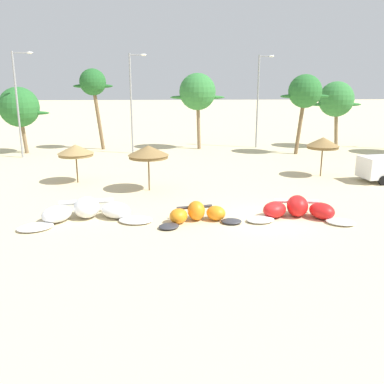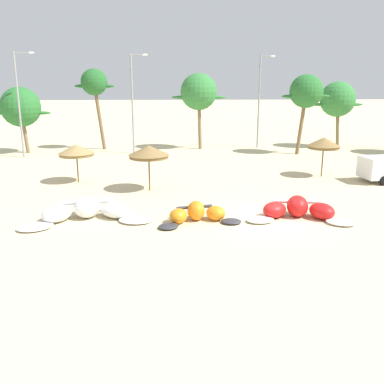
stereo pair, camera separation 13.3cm
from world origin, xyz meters
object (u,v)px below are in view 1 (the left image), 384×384
at_px(palm_leftmost, 19,107).
at_px(palm_center_right, 336,100).
at_px(beach_umbrella_near_van, 76,150).
at_px(beach_umbrella_near_palms, 323,143).
at_px(palm_left, 93,84).
at_px(palm_left_of_gap, 198,92).
at_px(palm_center_left, 305,92).
at_px(lamppost_west_center, 132,99).
at_px(kite_left, 197,214).
at_px(lamppost_west, 19,100).
at_px(kite_left_of_center, 298,210).
at_px(beach_umbrella_middle, 148,152).
at_px(kite_far_left, 87,212).
at_px(lamppost_east_center, 259,97).

bearing_deg(palm_leftmost, palm_center_right, 3.57).
bearing_deg(beach_umbrella_near_van, palm_leftmost, 121.72).
xyz_separation_m(beach_umbrella_near_palms, palm_left, (-19.22, 13.94, 4.17)).
distance_m(beach_umbrella_near_van, palm_left_of_gap, 17.91).
bearing_deg(palm_center_left, lamppost_west_center, 175.53).
distance_m(beach_umbrella_near_van, palm_left, 15.64).
relative_size(kite_left, lamppost_west, 0.47).
xyz_separation_m(beach_umbrella_near_palms, palm_center_left, (1.51, 9.92, 3.42)).
height_order(palm_leftmost, palm_left_of_gap, palm_left_of_gap).
bearing_deg(lamppost_west_center, palm_leftmost, 176.66).
relative_size(beach_umbrella_near_palms, lamppost_west_center, 0.31).
bearing_deg(palm_center_left, lamppost_west, -178.99).
distance_m(kite_left_of_center, beach_umbrella_near_palms, 11.10).
xyz_separation_m(beach_umbrella_near_van, palm_center_right, (24.36, 14.91, 2.75)).
relative_size(kite_left, palm_center_left, 0.59).
distance_m(kite_left, beach_umbrella_middle, 7.50).
height_order(palm_left, lamppost_west, lamppost_west).
height_order(kite_far_left, kite_left, kite_far_left).
distance_m(kite_left_of_center, palm_left, 28.55).
relative_size(beach_umbrella_near_palms, palm_leftmost, 0.46).
xyz_separation_m(kite_far_left, kite_left_of_center, (11.29, -0.38, 0.02)).
relative_size(lamppost_west_center, lamppost_east_center, 0.99).
xyz_separation_m(palm_left, lamppost_east_center, (17.20, 0.31, -1.41)).
bearing_deg(palm_left, beach_umbrella_near_palms, -35.96).
relative_size(kite_left, lamppost_west_center, 0.47).
distance_m(palm_left_of_gap, palm_center_left, 10.73).
relative_size(palm_center_left, lamppost_west_center, 0.80).
distance_m(beach_umbrella_near_van, palm_leftmost, 15.32).
bearing_deg(lamppost_east_center, kite_left, -108.41).
height_order(palm_leftmost, palm_left, palm_left).
xyz_separation_m(kite_left, lamppost_west, (-15.16, 19.61, 4.98)).
distance_m(palm_left_of_gap, lamppost_west_center, 6.96).
bearing_deg(palm_leftmost, kite_left_of_center, -45.33).
distance_m(beach_umbrella_near_van, beach_umbrella_near_palms, 18.20).
distance_m(beach_umbrella_near_palms, lamppost_east_center, 14.65).
bearing_deg(palm_left_of_gap, kite_left, -93.81).
xyz_separation_m(kite_far_left, palm_leftmost, (-10.16, 21.31, 4.10)).
height_order(palm_center_left, lamppost_west, lamppost_west).
bearing_deg(kite_left, lamppost_east_center, 71.59).
height_order(beach_umbrella_middle, lamppost_east_center, lamppost_east_center).
height_order(kite_left_of_center, palm_left_of_gap, palm_left_of_gap).
distance_m(beach_umbrella_near_van, beach_umbrella_middle, 5.83).
relative_size(beach_umbrella_middle, palm_left, 0.37).
distance_m(beach_umbrella_middle, palm_left, 19.05).
height_order(beach_umbrella_near_van, palm_left, palm_left).
bearing_deg(palm_left, beach_umbrella_near_van, -86.01).
distance_m(beach_umbrella_near_van, palm_center_left, 22.82).
height_order(beach_umbrella_near_van, palm_leftmost, palm_leftmost).
xyz_separation_m(beach_umbrella_middle, lamppost_west_center, (-2.13, 14.78, 2.70)).
xyz_separation_m(kite_left_of_center, beach_umbrella_middle, (-8.23, 6.26, 2.17)).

